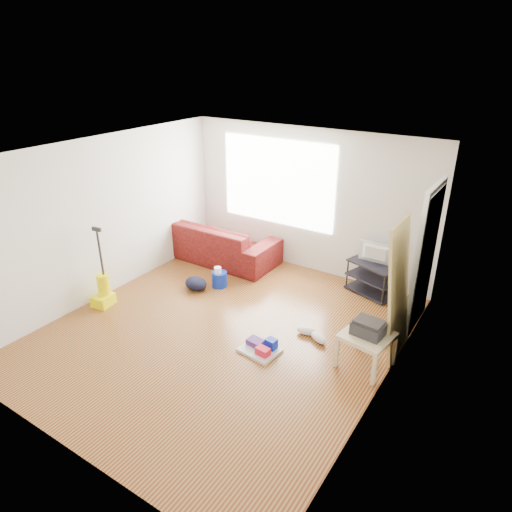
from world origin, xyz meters
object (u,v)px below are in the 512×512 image
Objects in this scene: sofa at (215,257)px; cleaning_tray at (261,348)px; side_table at (367,339)px; backpack at (196,289)px; tv_stand at (372,278)px; bucket at (220,286)px; vacuum at (103,291)px.

cleaning_tray is (2.34, -2.04, 0.05)m from sofa.
side_table is 1.37m from cleaning_tray.
cleaning_tray reaches higher than backpack.
side_table is (0.59, -1.85, 0.11)m from tv_stand.
vacuum is at bearing -128.14° from bucket.
cleaning_tray is 0.42× the size of vacuum.
cleaning_tray is (1.56, -1.16, 0.05)m from bucket.
tv_stand is at bearing 34.66° from backpack.
vacuum reaches higher than tv_stand.
vacuum reaches higher than bucket.
sofa is at bearing 156.22° from side_table.
backpack is (-3.06, 0.39, -0.39)m from side_table.
bucket is 1.94m from cleaning_tray.
side_table is 0.52× the size of vacuum.
tv_stand is 1.94m from side_table.
bucket is (-2.81, 0.70, -0.39)m from side_table.
tv_stand reaches higher than cleaning_tray.
side_table is (3.58, -1.58, 0.39)m from sofa.
sofa is 3.02m from tv_stand.
tv_stand is 0.69× the size of vacuum.
bucket is (0.78, -0.88, 0.00)m from sofa.
vacuum is at bearing -169.13° from side_table.
backpack is at bearing 113.67° from sofa.
backpack is at bearing 154.89° from cleaning_tray.
bucket is 0.20× the size of vacuum.
sofa is 3.77× the size of side_table.
cleaning_tray is at bearing 138.86° from sofa.
sofa is at bearing 131.31° from bucket.
tv_stand is 2.52m from bucket.
cleaning_tray reaches higher than bucket.
vacuum is at bearing -123.58° from backpack.
backpack is (-2.48, -1.46, -0.28)m from tv_stand.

